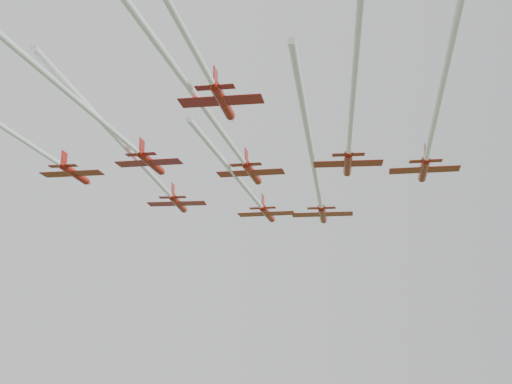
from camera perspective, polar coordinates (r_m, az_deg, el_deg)
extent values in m
cylinder|color=#A6170E|center=(123.20, 0.91, -1.73)|extent=(4.88, 9.09, 1.22)
cone|color=#A6170E|center=(128.68, 1.35, -2.27)|extent=(1.91, 2.31, 1.22)
cone|color=#A6170E|center=(118.05, 0.45, -1.18)|extent=(1.54, 1.66, 1.10)
ellipsoid|color=black|center=(125.42, 1.09, -1.75)|extent=(0.85, 1.15, 0.35)
cube|color=#A6170E|center=(122.29, 0.84, -1.77)|extent=(10.06, 6.53, 0.11)
cube|color=#A6170E|center=(119.06, 0.54, -1.29)|extent=(4.58, 2.99, 0.09)
cube|color=#A6170E|center=(119.55, 0.56, -0.75)|extent=(0.90, 1.87, 2.21)
cylinder|color=white|center=(97.29, -1.91, 1.63)|extent=(17.66, 39.23, 0.66)
cylinder|color=#A6170E|center=(112.81, -6.24, -0.91)|extent=(3.89, 8.67, 1.14)
cone|color=#A6170E|center=(117.88, -5.70, -1.50)|extent=(1.67, 2.12, 1.14)
cone|color=#A6170E|center=(108.07, -6.80, -0.30)|extent=(1.38, 1.50, 1.03)
ellipsoid|color=black|center=(114.87, -6.02, -0.94)|extent=(0.73, 1.07, 0.33)
cube|color=#A6170E|center=(111.97, -6.34, -0.94)|extent=(9.46, 5.46, 0.10)
cube|color=#A6170E|center=(108.99, -6.69, -0.43)|extent=(4.31, 2.50, 0.08)
cube|color=#A6170E|center=(109.46, -6.65, 0.13)|extent=(0.69, 1.79, 2.06)
cylinder|color=white|center=(84.09, -10.67, 3.85)|extent=(16.78, 47.93, 0.62)
cylinder|color=#A6170E|center=(109.86, 5.34, -1.76)|extent=(4.13, 8.75, 1.15)
cone|color=#A6170E|center=(115.13, 5.45, -2.33)|extent=(1.73, 2.16, 1.15)
cone|color=#A6170E|center=(104.91, 5.24, -1.17)|extent=(1.41, 1.54, 1.05)
ellipsoid|color=black|center=(112.00, 5.38, -1.78)|extent=(0.75, 1.08, 0.33)
cube|color=#A6170E|center=(108.99, 5.33, -1.80)|extent=(9.59, 5.71, 0.10)
cube|color=#A6170E|center=(105.88, 5.26, -1.29)|extent=(4.36, 2.61, 0.08)
cube|color=#A6170E|center=(106.35, 5.25, -0.71)|extent=(0.74, 1.81, 2.09)
cylinder|color=white|center=(78.23, 4.44, 3.31)|extent=(19.10, 51.06, 0.63)
cylinder|color=#A6170E|center=(101.57, -14.31, 1.44)|extent=(4.08, 8.07, 1.07)
cone|color=#A6170E|center=(106.01, -13.25, 0.73)|extent=(1.65, 2.02, 1.07)
cone|color=#A6170E|center=(97.45, -15.40, 2.17)|extent=(1.34, 1.45, 0.97)
ellipsoid|color=black|center=(103.39, -13.88, 1.36)|extent=(0.72, 1.01, 0.31)
cube|color=#A6170E|center=(100.83, -14.49, 1.42)|extent=(8.88, 5.54, 0.10)
cube|color=#A6170E|center=(98.25, -15.18, 2.02)|extent=(4.04, 2.53, 0.08)
cube|color=#A6170E|center=(98.71, -15.09, 2.59)|extent=(0.74, 1.66, 1.94)
cylinder|color=#A6170E|center=(97.91, -0.32, 1.55)|extent=(4.57, 8.54, 1.14)
cone|color=#A6170E|center=(102.97, 0.26, 0.76)|extent=(1.79, 2.17, 1.14)
cone|color=#A6170E|center=(93.17, -0.93, 2.37)|extent=(1.45, 1.56, 1.04)
ellipsoid|color=black|center=(99.98, -0.09, 1.46)|extent=(0.79, 1.08, 0.33)
cube|color=#A6170E|center=(97.05, -0.42, 1.53)|extent=(9.45, 6.12, 0.10)
cube|color=#A6170E|center=(94.10, -0.80, 2.20)|extent=(4.30, 2.80, 0.08)
cube|color=#A6170E|center=(94.62, -0.77, 2.83)|extent=(0.84, 1.75, 2.08)
cylinder|color=white|center=(72.29, -4.64, 7.36)|extent=(18.25, 40.82, 0.62)
cylinder|color=#A6170E|center=(98.22, 13.27, 1.75)|extent=(4.43, 8.67, 1.15)
cone|color=#A6170E|center=(103.41, 13.10, 0.94)|extent=(1.78, 2.18, 1.15)
cone|color=#A6170E|center=(93.36, 13.45, 2.59)|extent=(1.44, 1.56, 1.05)
ellipsoid|color=black|center=(100.35, 13.19, 1.65)|extent=(0.78, 1.09, 0.33)
cube|color=#A6170E|center=(97.35, 13.31, 1.73)|extent=(9.55, 6.00, 0.10)
cube|color=#A6170E|center=(94.31, 13.42, 2.42)|extent=(4.35, 2.74, 0.08)
cube|color=#A6170E|center=(94.83, 13.37, 3.05)|extent=(0.81, 1.78, 2.09)
cylinder|color=white|center=(69.88, 14.72, 8.38)|extent=(18.98, 45.30, 0.63)
cylinder|color=#A6170E|center=(87.83, -8.40, 2.33)|extent=(3.99, 7.48, 1.00)
cone|color=#A6170E|center=(92.08, -7.45, 1.52)|extent=(1.57, 1.90, 1.00)
cone|color=#A6170E|center=(83.87, -9.38, 3.16)|extent=(1.27, 1.36, 0.91)
ellipsoid|color=black|center=(89.58, -8.01, 2.23)|extent=(0.69, 0.94, 0.29)
cube|color=#A6170E|center=(87.11, -8.56, 2.32)|extent=(8.27, 5.35, 0.09)
cube|color=#A6170E|center=(84.64, -9.18, 2.99)|extent=(3.77, 2.45, 0.07)
cube|color=#A6170E|center=(85.10, -9.11, 3.60)|extent=(0.74, 1.54, 1.82)
cylinder|color=white|center=(65.87, -15.65, 8.38)|extent=(16.73, 37.55, 0.54)
cylinder|color=#A6170E|center=(83.29, 7.35, 2.27)|extent=(3.37, 7.57, 0.99)
cone|color=#A6170E|center=(87.74, 7.28, 1.41)|extent=(1.45, 1.85, 0.99)
cone|color=#A6170E|center=(79.11, 7.42, 3.16)|extent=(1.20, 1.31, 0.90)
ellipsoid|color=black|center=(85.12, 7.31, 2.16)|extent=(0.63, 0.93, 0.29)
cube|color=#A6170E|center=(82.53, 7.37, 2.26)|extent=(8.26, 4.73, 0.09)
cube|color=#A6170E|center=(79.93, 7.41, 2.98)|extent=(3.76, 2.17, 0.07)
cube|color=#A6170E|center=(80.39, 7.38, 3.61)|extent=(0.60, 1.57, 1.80)
cylinder|color=white|center=(55.99, 8.03, 10.63)|extent=(15.87, 46.08, 0.54)
cylinder|color=#A6170E|center=(71.60, -2.68, 7.24)|extent=(3.92, 7.87, 1.04)
cone|color=#A6170E|center=(76.08, -1.94, 5.92)|extent=(1.60, 1.97, 1.04)
cone|color=#A6170E|center=(67.44, -3.47, 8.65)|extent=(1.30, 1.41, 0.95)
ellipsoid|color=black|center=(73.47, -2.38, 6.99)|extent=(0.70, 0.98, 0.30)
cube|color=#A6170E|center=(70.83, -2.81, 7.29)|extent=(8.66, 5.35, 0.09)
cube|color=#A6170E|center=(68.25, -3.30, 8.36)|extent=(3.94, 2.45, 0.08)
cube|color=#A6170E|center=(68.83, -3.26, 9.10)|extent=(0.71, 1.62, 1.89)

